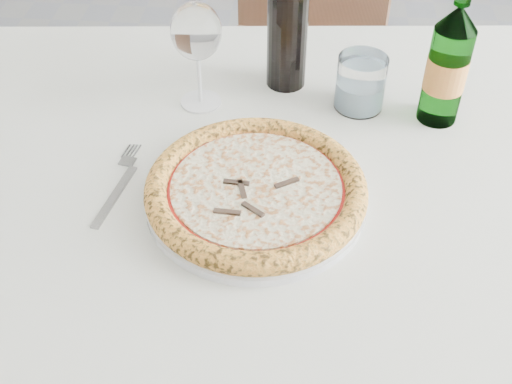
# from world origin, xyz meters

# --- Properties ---
(dining_table) EXTENTS (1.64, 1.06, 0.76)m
(dining_table) POSITION_xyz_m (0.02, -0.02, 0.67)
(dining_table) COLOR brown
(dining_table) RESTS_ON floor
(chair_far) EXTENTS (0.56, 0.56, 0.93)m
(chair_far) POSITION_xyz_m (0.06, 0.82, 0.53)
(chair_far) COLOR brown
(chair_far) RESTS_ON floor
(plate) EXTENTS (0.34, 0.34, 0.02)m
(plate) POSITION_xyz_m (0.02, -0.12, 0.76)
(plate) COLOR white
(plate) RESTS_ON dining_table
(pizza) EXTENTS (0.34, 0.34, 0.04)m
(pizza) POSITION_xyz_m (0.02, -0.12, 0.78)
(pizza) COLOR #D4BC77
(pizza) RESTS_ON plate
(fork) EXTENTS (0.04, 0.20, 0.00)m
(fork) POSITION_xyz_m (-0.20, -0.10, 0.76)
(fork) COLOR gray
(fork) RESTS_ON dining_table
(wine_glass) EXTENTS (0.09, 0.09, 0.20)m
(wine_glass) POSITION_xyz_m (-0.10, 0.14, 0.90)
(wine_glass) COLOR white
(wine_glass) RESTS_ON dining_table
(tumbler) EXTENTS (0.09, 0.09, 0.10)m
(tumbler) POSITION_xyz_m (0.19, 0.15, 0.80)
(tumbler) COLOR white
(tumbler) RESTS_ON dining_table
(beer_bottle) EXTENTS (0.07, 0.07, 0.27)m
(beer_bottle) POSITION_xyz_m (0.33, 0.13, 0.86)
(beer_bottle) COLOR #398638
(beer_bottle) RESTS_ON dining_table
(wine_bottle) EXTENTS (0.07, 0.07, 0.30)m
(wine_bottle) POSITION_xyz_m (0.05, 0.22, 0.89)
(wine_bottle) COLOR black
(wine_bottle) RESTS_ON dining_table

